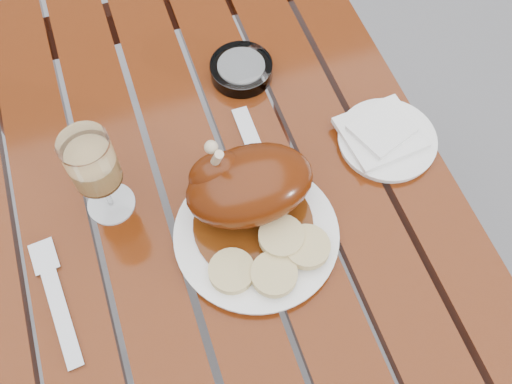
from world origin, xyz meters
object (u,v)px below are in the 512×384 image
table (222,297)px  ashtray (241,70)px  wine_glass (98,176)px  side_plate (387,140)px  dinner_plate (256,235)px

table → ashtray: ashtray is taller
table → wine_glass: bearing=150.1°
table → side_plate: bearing=8.1°
side_plate → ashtray: size_ratio=1.48×
dinner_plate → side_plate: 0.28m
table → side_plate: size_ratio=7.21×
dinner_plate → wine_glass: 0.25m
dinner_plate → side_plate: (0.26, 0.09, -0.00)m
wine_glass → ashtray: size_ratio=1.58×
ashtray → dinner_plate: bearing=-104.2°
wine_glass → side_plate: wine_glass is taller
ashtray → side_plate: bearing=-49.7°
wine_glass → dinner_plate: bearing=-32.9°
table → side_plate: (0.33, 0.05, 0.38)m
wine_glass → side_plate: size_ratio=1.07×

